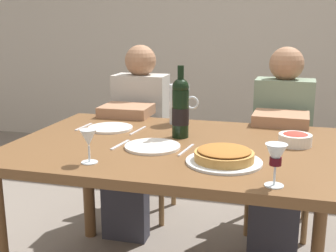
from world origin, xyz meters
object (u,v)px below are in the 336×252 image
at_px(wine_bottle, 180,108).
at_px(water_pitcher, 179,106).
at_px(wine_glass_left_diner, 276,157).
at_px(chair_right, 281,150).
at_px(dining_table, 179,163).
at_px(wine_glass_right_diner, 89,139).
at_px(diner_left, 136,132).
at_px(baked_tart, 224,156).
at_px(diner_right, 281,142).
at_px(dinner_plate_right_setting, 153,146).
at_px(salad_bowl, 295,139).
at_px(dinner_plate_left_setting, 110,128).
at_px(chair_left, 147,141).

height_order(wine_bottle, water_pitcher, wine_bottle).
relative_size(wine_glass_left_diner, chair_right, 0.17).
xyz_separation_m(dining_table, wine_glass_right_diner, (-0.27, -0.35, 0.19)).
distance_m(diner_left, chair_right, 0.94).
bearing_deg(baked_tart, diner_right, 76.55).
relative_size(wine_bottle, dinner_plate_right_setting, 1.40).
bearing_deg(wine_glass_right_diner, wine_bottle, 61.79).
bearing_deg(chair_right, wine_glass_left_diner, 91.47).
relative_size(baked_tart, dinner_plate_right_setting, 1.22).
xyz_separation_m(wine_glass_right_diner, dinner_plate_right_setting, (0.18, 0.26, -0.09)).
bearing_deg(salad_bowl, diner_right, 95.56).
height_order(dinner_plate_left_setting, chair_right, chair_right).
bearing_deg(salad_bowl, wine_bottle, 179.45).
xyz_separation_m(wine_glass_right_diner, chair_right, (0.73, 1.27, -0.36)).
distance_m(dining_table, diner_right, 0.81).
xyz_separation_m(wine_glass_left_diner, diner_left, (-0.87, 1.09, -0.24)).
relative_size(wine_bottle, diner_left, 0.29).
bearing_deg(wine_bottle, salad_bowl, -0.55).
relative_size(chair_left, chair_right, 1.00).
xyz_separation_m(wine_bottle, wine_glass_left_diner, (0.45, -0.53, -0.04)).
bearing_deg(wine_bottle, dinner_plate_right_setting, -109.88).
xyz_separation_m(wine_bottle, salad_bowl, (0.52, -0.01, -0.11)).
height_order(dinner_plate_left_setting, chair_left, chair_left).
relative_size(wine_glass_right_diner, chair_right, 0.15).
relative_size(dining_table, wine_glass_left_diner, 10.38).
distance_m(dinner_plate_left_setting, diner_right, 1.00).
bearing_deg(dinner_plate_left_setting, chair_left, 93.39).
relative_size(diner_left, chair_right, 1.33).
height_order(dinner_plate_right_setting, diner_left, diner_left).
height_order(wine_glass_right_diner, dinner_plate_left_setting, wine_glass_right_diner).
height_order(wine_bottle, baked_tart, wine_bottle).
distance_m(wine_glass_left_diner, dinner_plate_right_setting, 0.62).
height_order(salad_bowl, chair_right, chair_right).
bearing_deg(diner_left, diner_right, 179.42).
distance_m(baked_tart, dinner_plate_right_setting, 0.35).
xyz_separation_m(wine_bottle, water_pitcher, (-0.07, 0.28, -0.05)).
xyz_separation_m(chair_left, diner_right, (0.90, -0.23, 0.12)).
bearing_deg(dinner_plate_left_setting, wine_glass_left_diner, -35.37).
bearing_deg(chair_left, dinner_plate_right_setting, 108.46).
height_order(dining_table, chair_right, chair_right).
bearing_deg(dinner_plate_left_setting, wine_bottle, -9.00).
distance_m(water_pitcher, dinner_plate_right_setting, 0.49).
relative_size(salad_bowl, wine_glass_left_diner, 1.00).
bearing_deg(chair_left, dining_table, 115.43).
height_order(wine_bottle, diner_right, diner_right).
bearing_deg(diner_left, wine_glass_right_diner, 98.75).
distance_m(wine_bottle, diner_right, 0.79).
relative_size(dinner_plate_left_setting, chair_left, 0.26).
distance_m(water_pitcher, salad_bowl, 0.66).
bearing_deg(wine_bottle, diner_left, 127.00).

